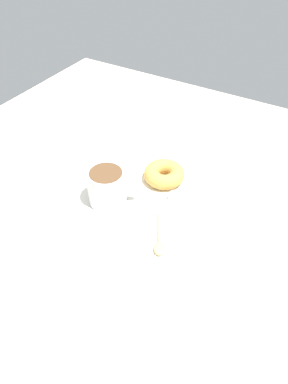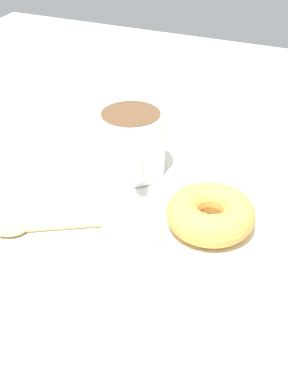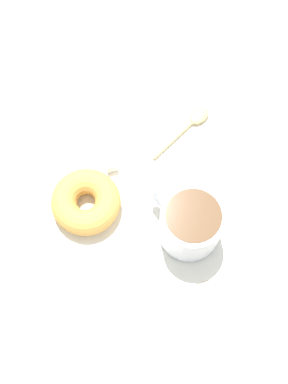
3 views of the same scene
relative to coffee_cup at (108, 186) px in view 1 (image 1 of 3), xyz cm
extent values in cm
cube|color=beige|center=(-4.82, -3.63, -5.48)|extent=(120.00, 120.00, 2.00)
cube|color=white|center=(-6.67, -4.57, -4.33)|extent=(28.83, 28.83, 0.30)
cylinder|color=silver|center=(0.16, 0.10, -0.19)|extent=(8.51, 8.51, 7.98)
cylinder|color=brown|center=(0.16, 0.10, 3.60)|extent=(7.31, 7.31, 0.60)
torus|color=silver|center=(-3.88, -2.31, -0.19)|extent=(5.07, 3.52, 5.37)
torus|color=gold|center=(-7.44, -12.82, -2.36)|extent=(9.83, 9.83, 3.64)
ellipsoid|color=#D8B772|center=(-17.01, 6.92, -3.73)|extent=(3.88, 4.32, 0.90)
cylinder|color=#D8B772|center=(-14.29, 2.23, -3.90)|extent=(5.01, 8.10, 0.56)
cube|color=white|center=(-12.46, -7.95, -3.34)|extent=(1.68, 1.68, 1.68)
camera|label=1|loc=(-38.87, 49.91, 54.26)|focal=35.00mm
camera|label=2|loc=(-53.45, -24.58, 32.63)|focal=50.00mm
camera|label=3|loc=(18.24, -11.34, 68.51)|focal=50.00mm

